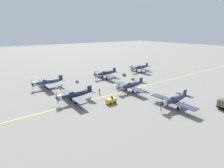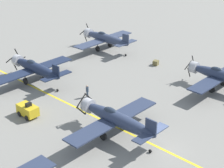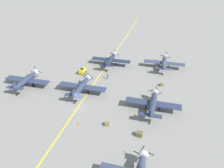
# 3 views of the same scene
# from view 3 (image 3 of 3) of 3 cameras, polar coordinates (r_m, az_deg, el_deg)

# --- Properties ---
(ground_plane) EXTENTS (400.00, 400.00, 0.00)m
(ground_plane) POSITION_cam_3_polar(r_m,az_deg,el_deg) (50.19, -8.52, -5.50)
(ground_plane) COLOR gray
(taxiway_stripe) EXTENTS (0.30, 160.00, 0.01)m
(taxiway_stripe) POSITION_cam_3_polar(r_m,az_deg,el_deg) (50.19, -8.52, -5.49)
(taxiway_stripe) COLOR yellow
(taxiway_stripe) RESTS_ON ground
(airplane_far_right) EXTENTS (12.00, 9.98, 3.68)m
(airplane_far_right) POSITION_cam_3_polar(r_m,az_deg,el_deg) (66.74, 13.47, 5.50)
(airplane_far_right) COLOR #343E58
(airplane_far_right) RESTS_ON ground
(airplane_mid_right) EXTENTS (12.00, 9.98, 3.65)m
(airplane_mid_right) POSITION_cam_3_polar(r_m,az_deg,el_deg) (47.63, 10.65, -4.93)
(airplane_mid_right) COLOR #28324B
(airplane_mid_right) RESTS_ON ground
(airplane_mid_left) EXTENTS (12.00, 9.98, 3.76)m
(airplane_mid_left) POSITION_cam_3_polar(r_m,az_deg,el_deg) (59.69, -21.50, 1.05)
(airplane_mid_left) COLOR #2B354F
(airplane_mid_left) RESTS_ON ground
(airplane_far_center) EXTENTS (12.00, 9.98, 3.70)m
(airplane_far_center) POSITION_cam_3_polar(r_m,az_deg,el_deg) (66.83, -0.37, 6.41)
(airplane_far_center) COLOR #1C2640
(airplane_far_center) RESTS_ON ground
(airplane_mid_center) EXTENTS (12.00, 9.98, 3.65)m
(airplane_mid_center) POSITION_cam_3_polar(r_m,az_deg,el_deg) (53.21, -7.97, -0.60)
(airplane_mid_center) COLOR #2B354F
(airplane_mid_center) RESTS_ON ground
(tow_tractor) EXTENTS (1.57, 2.60, 1.79)m
(tow_tractor) POSITION_cam_3_polar(r_m,az_deg,el_deg) (63.22, -7.71, 3.43)
(tow_tractor) COLOR gold
(tow_tractor) RESTS_ON ground
(ground_crew_walking) EXTENTS (0.36, 0.36, 1.64)m
(ground_crew_walking) POSITION_cam_3_polar(r_m,az_deg,el_deg) (59.53, -1.13, 2.03)
(ground_crew_walking) COLOR #334256
(ground_crew_walking) RESTS_ON ground
(supply_crate_by_tanker) EXTENTS (1.07, 0.98, 0.74)m
(supply_crate_by_tanker) POSITION_cam_3_polar(r_m,az_deg,el_deg) (44.06, -1.34, -10.37)
(supply_crate_by_tanker) COLOR brown
(supply_crate_by_tanker) RESTS_ON ground
(supply_crate_mid_lane) EXTENTS (1.23, 1.06, 0.95)m
(supply_crate_mid_lane) POSITION_cam_3_polar(r_m,az_deg,el_deg) (42.05, 7.17, -12.86)
(supply_crate_mid_lane) COLOR brown
(supply_crate_mid_lane) RESTS_ON ground
(supply_crate_outboard) EXTENTS (1.04, 0.93, 0.73)m
(supply_crate_outboard) POSITION_cam_3_polar(r_m,az_deg,el_deg) (58.12, 12.87, -0.15)
(supply_crate_outboard) COLOR brown
(supply_crate_outboard) RESTS_ON ground
(traffic_cone) EXTENTS (0.36, 0.36, 0.55)m
(traffic_cone) POSITION_cam_3_polar(r_m,az_deg,el_deg) (44.63, -8.69, -10.32)
(traffic_cone) COLOR orange
(traffic_cone) RESTS_ON ground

